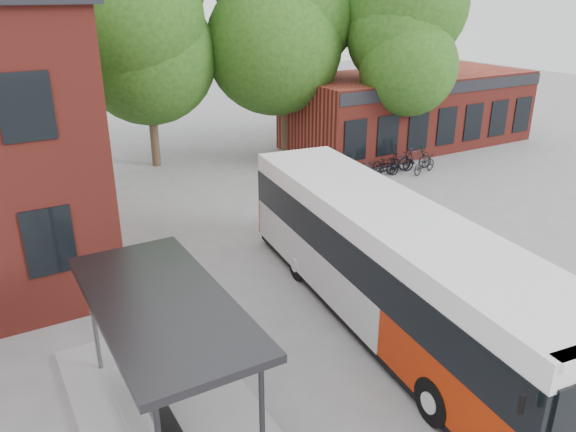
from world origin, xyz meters
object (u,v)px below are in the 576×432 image
bicycle_extra_0 (424,164)px  bicycle_5 (400,163)px  bicycle_3 (363,173)px  bicycle_4 (386,169)px  bicycle_0 (323,174)px  bicycle_7 (415,159)px  bicycle_6 (387,162)px  bus_shelter (167,362)px  bicycle_2 (345,172)px  bicycle_1 (366,174)px  city_bus (390,268)px

bicycle_extra_0 → bicycle_5: bearing=40.5°
bicycle_3 → bicycle_extra_0: bearing=-110.7°
bicycle_4 → bicycle_0: bearing=73.2°
bicycle_5 → bicycle_7: size_ratio=0.92×
bicycle_4 → bicycle_7: size_ratio=0.87×
bicycle_5 → bicycle_6: 0.71m
bus_shelter → bicycle_2: 16.51m
bicycle_6 → bicycle_7: (1.34, -0.55, 0.13)m
bicycle_1 → bicycle_2: bearing=34.6°
bus_shelter → bicycle_6: bearing=37.1°
bicycle_2 → bicycle_6: size_ratio=1.06×
bicycle_7 → bicycle_6: bearing=79.5°
bicycle_2 → bicycle_5: size_ratio=1.02×
city_bus → bicycle_5: city_bus is taller
bicycle_0 → bicycle_6: (3.83, 0.11, -0.05)m
bicycle_2 → bicycle_6: (2.77, 0.37, -0.03)m
bus_shelter → bicycle_6: 18.89m
bicycle_0 → bicycle_6: bearing=-80.9°
city_bus → bicycle_5: 13.60m
bus_shelter → bicycle_1: 16.46m
bus_shelter → bicycle_7: 19.66m
bicycle_1 → bicycle_0: bearing=55.2°
city_bus → bicycle_4: bearing=57.7°
bicycle_3 → bicycle_7: bicycle_7 is taller
bicycle_2 → bicycle_7: 4.12m
bicycle_3 → bicycle_4: size_ratio=1.05×
bicycle_1 → bicycle_extra_0: 3.47m
bicycle_1 → bicycle_7: 3.56m
bicycle_1 → bicycle_5: bicycle_5 is taller
bicycle_3 → bicycle_5: size_ratio=0.99×
bicycle_4 → bicycle_6: 1.10m
bicycle_6 → bicycle_extra_0: 1.81m
bicycle_0 → bicycle_2: bearing=-96.2°
bicycle_7 → bus_shelter: bearing=135.4°
city_bus → bicycle_1: (6.62, 9.51, -1.13)m
bicycle_3 → bicycle_5: bicycle_5 is taller
bicycle_2 → bicycle_extra_0: (4.07, -0.89, 0.01)m
bus_shelter → bicycle_0: bus_shelter is taller
city_bus → bicycle_6: bearing=57.5°
bus_shelter → bicycle_4: (14.31, 10.56, -1.02)m
bicycle_4 → bus_shelter: bearing=122.5°
bicycle_1 → bicycle_extra_0: size_ratio=0.89×
bicycle_2 → bicycle_7: bicycle_7 is taller
bicycle_1 → bicycle_extra_0: bicycle_1 is taller
city_bus → bicycle_0: 11.73m
bicycle_2 → bicycle_4: 2.09m
bicycle_0 → bicycle_extra_0: bearing=-95.3°
bus_shelter → bicycle_2: size_ratio=4.00×
bicycle_7 → bicycle_2: bearing=99.3°
bus_shelter → bicycle_4: bearing=36.4°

